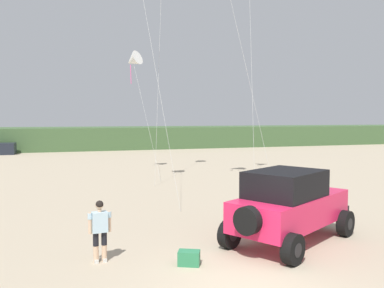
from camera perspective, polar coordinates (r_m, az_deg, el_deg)
ground_plane at (r=10.29m, az=8.07°, el=-18.33°), size 220.00×220.00×0.00m
dune_ridge at (r=52.17m, az=-10.33°, el=0.90°), size 90.00×8.74×2.63m
jeep at (r=12.97m, az=13.55°, el=-8.19°), size 4.98×4.22×2.26m
person_watching at (r=11.26m, az=-12.83°, el=-11.39°), size 0.62×0.33×1.67m
cooler_box at (r=11.01m, az=-0.43°, el=-15.72°), size 0.66×0.56×0.38m
kite_red_delta at (r=29.22m, az=-8.32°, el=11.53°), size 1.49×6.08×8.56m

